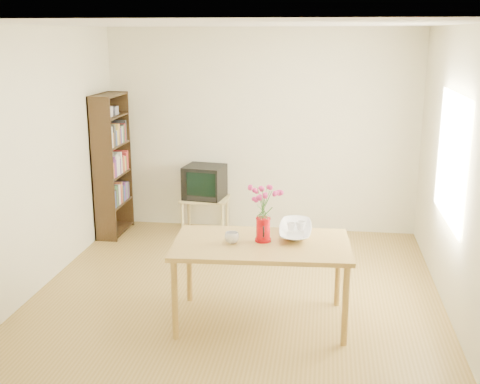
% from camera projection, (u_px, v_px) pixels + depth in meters
% --- Properties ---
extents(room, '(4.50, 4.50, 4.50)m').
position_uv_depth(room, '(239.00, 169.00, 5.58)').
color(room, olive).
rests_on(room, ground).
extents(table, '(1.59, 0.98, 0.75)m').
position_uv_depth(table, '(262.00, 250.00, 5.27)').
color(table, olive).
rests_on(table, ground).
extents(tv_stand, '(0.60, 0.45, 0.46)m').
position_uv_depth(tv_stand, '(205.00, 203.00, 7.80)').
color(tv_stand, tan).
rests_on(tv_stand, ground).
extents(bookshelf, '(0.28, 0.70, 1.80)m').
position_uv_depth(bookshelf, '(112.00, 170.00, 7.63)').
color(bookshelf, black).
rests_on(bookshelf, ground).
extents(pitcher, '(0.14, 0.22, 0.22)m').
position_uv_depth(pitcher, '(263.00, 230.00, 5.27)').
color(pitcher, red).
rests_on(pitcher, table).
extents(flowers, '(0.24, 0.24, 0.35)m').
position_uv_depth(flowers, '(263.00, 200.00, 5.19)').
color(flowers, '#D93381').
rests_on(flowers, pitcher).
extents(mug, '(0.14, 0.14, 0.10)m').
position_uv_depth(mug, '(232.00, 238.00, 5.23)').
color(mug, white).
rests_on(mug, table).
extents(bowl, '(0.45, 0.45, 0.42)m').
position_uv_depth(bowl, '(296.00, 212.00, 5.43)').
color(bowl, white).
rests_on(bowl, table).
extents(teacup_a, '(0.09, 0.09, 0.06)m').
position_uv_depth(teacup_a, '(291.00, 216.00, 5.44)').
color(teacup_a, white).
rests_on(teacup_a, bowl).
extents(teacup_b, '(0.08, 0.08, 0.07)m').
position_uv_depth(teacup_b, '(301.00, 216.00, 5.45)').
color(teacup_b, white).
rests_on(teacup_b, bowl).
extents(television, '(0.54, 0.51, 0.42)m').
position_uv_depth(television, '(205.00, 181.00, 7.74)').
color(television, black).
rests_on(television, tv_stand).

